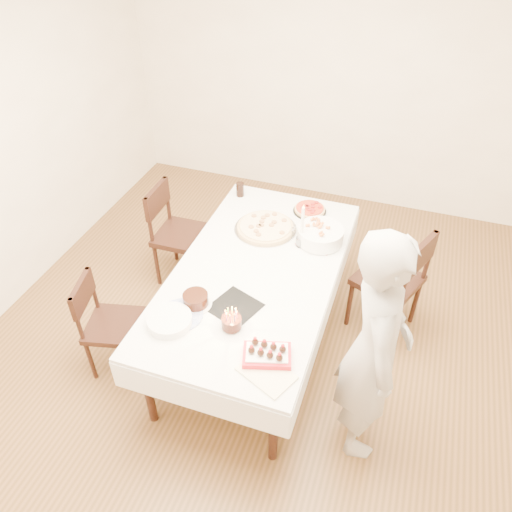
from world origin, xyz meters
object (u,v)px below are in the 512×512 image
(person, at_px, (375,349))
(cola_glass, at_px, (240,189))
(taper_candle, at_px, (302,226))
(strawberry_box, at_px, (267,355))
(chair_left_dessert, at_px, (114,325))
(pizza_white, at_px, (265,227))
(pizza_pepperoni, at_px, (310,209))
(layer_cake, at_px, (196,300))
(chair_right_savory, at_px, (388,280))
(dining_table, at_px, (256,306))
(pasta_bowl, at_px, (320,235))
(chair_left_savory, at_px, (182,235))
(birthday_cake, at_px, (231,319))

(person, xyz_separation_m, cola_glass, (-1.39, 1.46, -0.04))
(taper_candle, relative_size, strawberry_box, 1.31)
(chair_left_dessert, distance_m, pizza_white, 1.38)
(pizza_pepperoni, distance_m, layer_cake, 1.40)
(taper_candle, xyz_separation_m, layer_cake, (-0.50, -0.86, -0.14))
(person, xyz_separation_m, taper_candle, (-0.70, 0.94, 0.09))
(chair_right_savory, bearing_deg, cola_glass, -172.87)
(cola_glass, distance_m, strawberry_box, 1.83)
(dining_table, relative_size, pasta_bowl, 5.99)
(layer_cake, bearing_deg, chair_left_savory, 121.53)
(person, distance_m, cola_glass, 2.01)
(taper_candle, xyz_separation_m, cola_glass, (-0.69, 0.52, -0.12))
(pizza_pepperoni, relative_size, strawberry_box, 0.97)
(chair_left_savory, height_order, pizza_white, chair_left_savory)
(chair_right_savory, distance_m, chair_left_dessert, 2.13)
(chair_left_savory, bearing_deg, person, 147.69)
(chair_left_dessert, relative_size, strawberry_box, 2.88)
(chair_right_savory, bearing_deg, chair_left_dessert, -126.76)
(pizza_pepperoni, bearing_deg, layer_cake, -108.70)
(chair_right_savory, height_order, chair_left_savory, chair_right_savory)
(chair_left_dessert, xyz_separation_m, strawberry_box, (1.24, -0.19, 0.37))
(birthday_cake, bearing_deg, pizza_white, 96.68)
(pizza_white, bearing_deg, strawberry_box, -71.43)
(chair_right_savory, relative_size, pasta_bowl, 2.72)
(birthday_cake, xyz_separation_m, strawberry_box, (0.29, -0.16, -0.05))
(taper_candle, distance_m, cola_glass, 0.87)
(pasta_bowl, height_order, cola_glass, cola_glass)
(pasta_bowl, relative_size, birthday_cake, 2.58)
(pizza_pepperoni, bearing_deg, chair_right_savory, -25.01)
(pizza_white, bearing_deg, chair_right_savory, 1.13)
(chair_right_savory, height_order, pizza_pepperoni, chair_right_savory)
(pizza_white, xyz_separation_m, strawberry_box, (0.42, -1.24, 0.01))
(pizza_white, relative_size, cola_glass, 3.97)
(cola_glass, distance_m, birthday_cake, 1.57)
(pasta_bowl, bearing_deg, chair_right_savory, 3.08)
(person, relative_size, pizza_pepperoni, 6.08)
(cola_glass, bearing_deg, chair_left_dessert, -107.05)
(taper_candle, bearing_deg, strawberry_box, -85.26)
(pasta_bowl, xyz_separation_m, layer_cake, (-0.63, -0.95, -0.02))
(layer_cake, distance_m, strawberry_box, 0.66)
(pizza_pepperoni, bearing_deg, cola_glass, 176.14)
(layer_cake, xyz_separation_m, strawberry_box, (0.59, -0.28, -0.01))
(chair_left_savory, relative_size, birthday_cake, 6.72)
(chair_left_dessert, height_order, pasta_bowl, pasta_bowl)
(pasta_bowl, bearing_deg, birthday_cake, -106.90)
(dining_table, relative_size, chair_left_savory, 2.30)
(dining_table, relative_size, chair_right_savory, 2.20)
(chair_left_dessert, relative_size, birthday_cake, 5.98)
(dining_table, height_order, chair_left_savory, chair_left_savory)
(pizza_pepperoni, bearing_deg, taper_candle, -83.95)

